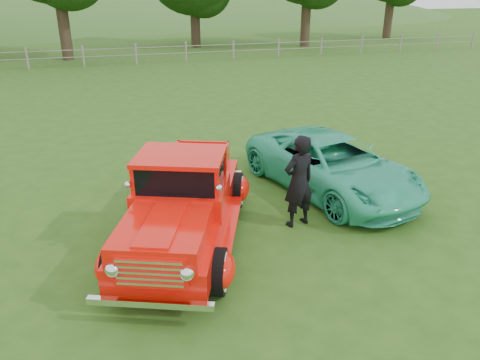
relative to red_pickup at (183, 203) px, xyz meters
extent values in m
plane|color=#2A5015|center=(0.85, -0.68, -0.80)|extent=(140.00, 140.00, 0.00)
ellipsoid|color=#2C5E22|center=(20.85, 61.32, -4.65)|extent=(72.00, 52.00, 14.00)
cube|color=gray|center=(0.85, 21.32, -0.25)|extent=(48.00, 0.04, 0.04)
cube|color=gray|center=(0.85, 21.32, 0.15)|extent=(48.00, 0.04, 0.04)
cylinder|color=#312318|center=(-3.15, 24.32, 1.62)|extent=(0.70, 0.70, 4.84)
cylinder|color=#312318|center=(5.85, 28.32, 1.07)|extent=(0.70, 0.70, 3.74)
cylinder|color=#312318|center=(13.85, 26.32, 1.40)|extent=(0.70, 0.70, 4.40)
cylinder|color=#312318|center=(22.85, 29.32, 1.29)|extent=(0.70, 0.70, 4.18)
cylinder|color=black|center=(-1.32, -1.11, -0.42)|extent=(0.50, 0.80, 0.76)
cylinder|color=black|center=(0.23, -1.71, -0.42)|extent=(0.50, 0.80, 0.76)
cylinder|color=black|center=(-0.20, 1.78, -0.42)|extent=(0.50, 0.80, 0.76)
cylinder|color=black|center=(1.35, 1.18, -0.42)|extent=(0.50, 0.80, 0.76)
cube|color=red|center=(0.01, 0.03, -0.22)|extent=(3.12, 4.86, 0.44)
ellipsoid|color=red|center=(-1.39, -1.08, -0.38)|extent=(0.66, 0.85, 0.54)
ellipsoid|color=red|center=(0.29, -1.74, -0.38)|extent=(0.66, 0.85, 0.54)
ellipsoid|color=red|center=(-0.27, 1.81, -0.38)|extent=(0.66, 0.85, 0.54)
ellipsoid|color=red|center=(1.41, 1.15, -0.38)|extent=(0.66, 0.85, 0.54)
cube|color=red|center=(-0.55, -1.41, 0.17)|extent=(1.82, 1.97, 0.42)
cube|color=red|center=(-0.02, -0.06, 0.19)|extent=(1.98, 1.84, 0.44)
cube|color=black|center=(-0.02, -0.06, 0.66)|extent=(1.75, 1.57, 0.50)
cube|color=red|center=(-0.02, -0.06, 0.94)|extent=(1.86, 1.69, 0.08)
cube|color=red|center=(0.50, 1.29, 0.15)|extent=(1.80, 2.24, 0.45)
cube|color=white|center=(-0.84, -2.17, 0.05)|extent=(1.03, 0.48, 0.50)
cube|color=white|center=(-0.88, -2.26, -0.38)|extent=(1.72, 0.75, 0.10)
cube|color=white|center=(0.89, 2.29, -0.38)|extent=(1.63, 0.71, 0.10)
imported|color=#2EBB8C|center=(3.69, 1.37, -0.15)|extent=(3.23, 5.06, 1.30)
imported|color=black|center=(2.29, 0.04, 0.15)|extent=(0.78, 0.61, 1.89)
camera|label=1|loc=(-1.16, -7.71, 3.75)|focal=35.00mm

